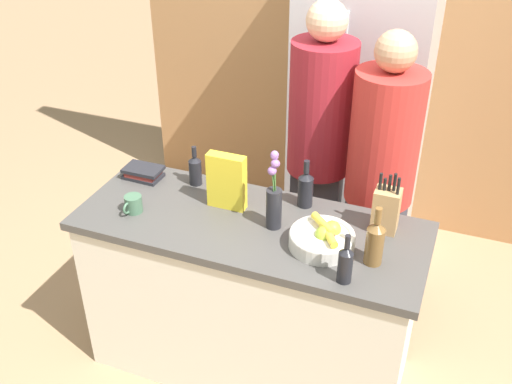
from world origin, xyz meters
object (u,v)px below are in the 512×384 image
(cereal_box, at_px, (227,181))
(person_at_sink, at_px, (319,144))
(flower_vase, at_px, (274,199))
(bottle_wine, at_px, (375,242))
(coffee_mug, at_px, (133,204))
(refrigerator, at_px, (361,104))
(knife_block, at_px, (386,209))
(bottle_water, at_px, (345,263))
(bottle_vinegar, at_px, (306,188))
(bottle_oil, at_px, (195,169))
(fruit_bowl, at_px, (323,238))
(person_in_blue, at_px, (380,174))
(book_stack, at_px, (143,173))

(cereal_box, bearing_deg, person_at_sink, 65.91)
(flower_vase, xyz_separation_m, cereal_box, (-0.26, 0.08, -0.01))
(flower_vase, bearing_deg, bottle_wine, -11.13)
(coffee_mug, bearing_deg, refrigerator, 62.61)
(knife_block, relative_size, bottle_water, 1.29)
(refrigerator, height_order, coffee_mug, refrigerator)
(bottle_vinegar, bearing_deg, flower_vase, -109.64)
(bottle_oil, xyz_separation_m, bottle_vinegar, (0.58, 0.01, 0.01))
(person_at_sink, bearing_deg, coffee_mug, -133.78)
(knife_block, height_order, cereal_box, knife_block)
(refrigerator, height_order, bottle_vinegar, refrigerator)
(fruit_bowl, distance_m, person_in_blue, 0.65)
(fruit_bowl, bearing_deg, knife_block, 45.11)
(coffee_mug, height_order, bottle_wine, bottle_wine)
(knife_block, relative_size, flower_vase, 0.75)
(fruit_bowl, xyz_separation_m, flower_vase, (-0.25, 0.06, 0.10))
(cereal_box, xyz_separation_m, book_stack, (-0.51, 0.09, -0.11))
(bottle_vinegar, bearing_deg, bottle_oil, -179.01)
(fruit_bowl, height_order, book_stack, fruit_bowl)
(bottle_vinegar, relative_size, bottle_wine, 0.90)
(coffee_mug, xyz_separation_m, bottle_vinegar, (0.74, 0.35, 0.05))
(flower_vase, height_order, person_in_blue, person_in_blue)
(refrigerator, bearing_deg, book_stack, -127.02)
(bottle_water, bearing_deg, flower_vase, 147.18)
(book_stack, height_order, bottle_wine, bottle_wine)
(bottle_vinegar, distance_m, person_in_blue, 0.46)
(coffee_mug, bearing_deg, bottle_oil, 64.86)
(fruit_bowl, relative_size, person_in_blue, 0.17)
(refrigerator, bearing_deg, bottle_water, -79.30)
(refrigerator, height_order, bottle_water, refrigerator)
(refrigerator, distance_m, bottle_oil, 1.26)
(fruit_bowl, xyz_separation_m, book_stack, (-1.02, 0.23, -0.02))
(coffee_mug, height_order, bottle_water, bottle_water)
(refrigerator, xyz_separation_m, knife_block, (0.38, -1.16, 0.03))
(book_stack, bearing_deg, bottle_water, -19.76)
(bottle_oil, xyz_separation_m, person_at_sink, (0.51, 0.48, 0.01))
(cereal_box, height_order, bottle_vinegar, cereal_box)
(fruit_bowl, xyz_separation_m, bottle_vinegar, (-0.17, 0.29, 0.05))
(refrigerator, distance_m, cereal_box, 1.30)
(cereal_box, bearing_deg, book_stack, 170.20)
(refrigerator, height_order, flower_vase, refrigerator)
(bottle_water, bearing_deg, knife_block, 79.13)
(book_stack, relative_size, bottle_wine, 0.74)
(bottle_oil, height_order, bottle_vinegar, bottle_vinegar)
(bottle_wine, distance_m, bottle_water, 0.18)
(person_in_blue, bearing_deg, bottle_oil, -132.70)
(cereal_box, distance_m, person_at_sink, 0.67)
(flower_vase, distance_m, bottle_wine, 0.49)
(bottle_wine, bearing_deg, person_in_blue, 98.94)
(coffee_mug, bearing_deg, fruit_bowl, 4.03)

